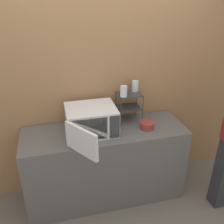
{
  "coord_description": "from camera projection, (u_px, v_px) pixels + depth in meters",
  "views": [
    {
      "loc": [
        -0.49,
        -1.97,
        2.27
      ],
      "look_at": [
        0.09,
        0.32,
        1.1
      ],
      "focal_mm": 40.0,
      "sensor_mm": 36.0,
      "label": 1
    }
  ],
  "objects": [
    {
      "name": "bowl",
      "position": [
        147.0,
        125.0,
        2.71
      ],
      "size": [
        0.16,
        0.16,
        0.08
      ],
      "color": "maroon",
      "rests_on": "counter"
    },
    {
      "name": "microwave",
      "position": [
        91.0,
        121.0,
        2.59
      ],
      "size": [
        0.54,
        0.76,
        0.28
      ],
      "color": "silver",
      "rests_on": "counter"
    },
    {
      "name": "glass_back_right",
      "position": [
        135.0,
        86.0,
        2.79
      ],
      "size": [
        0.07,
        0.07,
        0.12
      ],
      "color": "silver",
      "rests_on": "dish_rack"
    },
    {
      "name": "glass_front_left",
      "position": [
        124.0,
        91.0,
        2.64
      ],
      "size": [
        0.07,
        0.07,
        0.12
      ],
      "color": "silver",
      "rests_on": "dish_rack"
    },
    {
      "name": "counter",
      "position": [
        105.0,
        164.0,
        2.89
      ],
      "size": [
        1.77,
        0.59,
        0.9
      ],
      "color": "#595654",
      "rests_on": "ground_plane"
    },
    {
      "name": "dish_rack",
      "position": [
        129.0,
        101.0,
        2.78
      ],
      "size": [
        0.26,
        0.22,
        0.34
      ],
      "color": "#333333",
      "rests_on": "counter"
    },
    {
      "name": "ground_plane",
      "position": [
        111.0,
        211.0,
        2.83
      ],
      "size": [
        12.0,
        12.0,
        0.0
      ],
      "primitive_type": "plane",
      "color": "#6B6056"
    },
    {
      "name": "wall_back",
      "position": [
        98.0,
        85.0,
        2.8
      ],
      "size": [
        8.0,
        0.06,
        2.6
      ],
      "color": "#9E7047",
      "rests_on": "ground_plane"
    }
  ]
}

